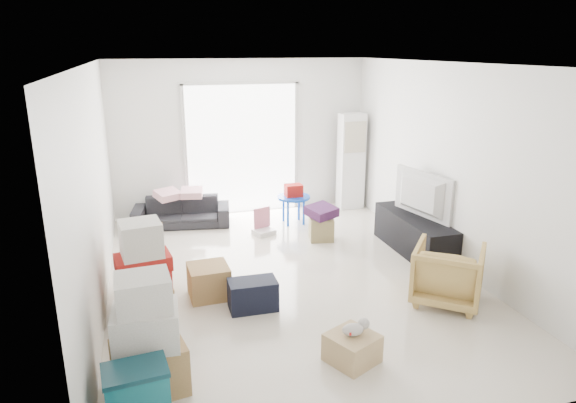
# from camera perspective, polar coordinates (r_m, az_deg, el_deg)

# --- Properties ---
(room_shell) EXTENTS (4.98, 6.48, 3.18)m
(room_shell) POSITION_cam_1_polar(r_m,az_deg,el_deg) (6.29, 0.16, 2.68)
(room_shell) COLOR beige
(room_shell) RESTS_ON ground
(sliding_door) EXTENTS (2.10, 0.04, 2.33)m
(sliding_door) POSITION_cam_1_polar(r_m,az_deg,el_deg) (9.15, -5.12, 6.40)
(sliding_door) COLOR white
(sliding_door) RESTS_ON room_shell
(ac_tower) EXTENTS (0.45, 0.30, 1.75)m
(ac_tower) POSITION_cam_1_polar(r_m,az_deg,el_deg) (9.48, 7.01, 4.43)
(ac_tower) COLOR white
(ac_tower) RESTS_ON room_shell
(tv_console) EXTENTS (0.49, 1.62, 0.54)m
(tv_console) POSITION_cam_1_polar(r_m,az_deg,el_deg) (7.70, 13.84, -3.55)
(tv_console) COLOR black
(tv_console) RESTS_ON room_shell
(television) EXTENTS (0.87, 1.24, 0.15)m
(television) POSITION_cam_1_polar(r_m,az_deg,el_deg) (7.59, 14.02, -1.11)
(television) COLOR black
(television) RESTS_ON tv_console
(sofa) EXTENTS (1.64, 0.71, 0.62)m
(sofa) POSITION_cam_1_polar(r_m,az_deg,el_deg) (8.76, -11.78, -0.65)
(sofa) COLOR #232327
(sofa) RESTS_ON room_shell
(pillow_left) EXTENTS (0.45, 0.42, 0.11)m
(pillow_left) POSITION_cam_1_polar(r_m,az_deg,el_deg) (8.64, -13.29, 1.55)
(pillow_left) COLOR #EBABB3
(pillow_left) RESTS_ON sofa
(pillow_right) EXTENTS (0.37, 0.32, 0.11)m
(pillow_right) POSITION_cam_1_polar(r_m,az_deg,el_deg) (8.68, -10.69, 1.77)
(pillow_right) COLOR #EBABB3
(pillow_right) RESTS_ON sofa
(armchair) EXTENTS (1.03, 1.02, 0.77)m
(armchair) POSITION_cam_1_polar(r_m,az_deg,el_deg) (6.29, 17.37, -7.40)
(armchair) COLOR tan
(armchair) RESTS_ON room_shell
(storage_bins) EXTENTS (0.52, 0.39, 0.56)m
(storage_bins) POSITION_cam_1_polar(r_m,az_deg,el_deg) (4.39, -16.37, -20.33)
(storage_bins) COLOR #0F5A64
(storage_bins) RESTS_ON room_shell
(box_stack_a) EXTENTS (0.67, 0.59, 1.09)m
(box_stack_a) POSITION_cam_1_polar(r_m,az_deg,el_deg) (4.68, -15.37, -14.69)
(box_stack_a) COLOR #9A7C45
(box_stack_a) RESTS_ON room_shell
(box_stack_b) EXTENTS (0.63, 0.60, 1.12)m
(box_stack_b) POSITION_cam_1_polar(r_m,az_deg,el_deg) (5.86, -15.69, -8.05)
(box_stack_b) COLOR #9A7C45
(box_stack_b) RESTS_ON room_shell
(box_stack_c) EXTENTS (0.59, 0.51, 0.79)m
(box_stack_c) POSITION_cam_1_polar(r_m,az_deg,el_deg) (6.53, -15.47, -6.37)
(box_stack_c) COLOR #9A7C45
(box_stack_c) RESTS_ON room_shell
(loose_box) EXTENTS (0.49, 0.49, 0.39)m
(loose_box) POSITION_cam_1_polar(r_m,az_deg,el_deg) (6.29, -8.79, -8.74)
(loose_box) COLOR #9A7C45
(loose_box) RESTS_ON room_shell
(duffel_bag) EXTENTS (0.55, 0.34, 0.35)m
(duffel_bag) POSITION_cam_1_polar(r_m,az_deg,el_deg) (5.96, -3.92, -10.30)
(duffel_bag) COLOR black
(duffel_bag) RESTS_ON room_shell
(ottoman) EXTENTS (0.42, 0.42, 0.36)m
(ottoman) POSITION_cam_1_polar(r_m,az_deg,el_deg) (8.00, 3.70, -3.01)
(ottoman) COLOR #968B57
(ottoman) RESTS_ON room_shell
(blanket) EXTENTS (0.51, 0.51, 0.14)m
(blanket) POSITION_cam_1_polar(r_m,az_deg,el_deg) (7.92, 3.74, -1.32)
(blanket) COLOR #4C2255
(blanket) RESTS_ON ottoman
(kids_table) EXTENTS (0.56, 0.56, 0.68)m
(kids_table) POSITION_cam_1_polar(r_m,az_deg,el_deg) (8.63, 0.62, 0.68)
(kids_table) COLOR blue
(kids_table) RESTS_ON room_shell
(toy_walker) EXTENTS (0.38, 0.36, 0.42)m
(toy_walker) POSITION_cam_1_polar(r_m,az_deg,el_deg) (8.26, -2.78, -2.80)
(toy_walker) COLOR silver
(toy_walker) RESTS_ON room_shell
(wood_crate) EXTENTS (0.56, 0.56, 0.28)m
(wood_crate) POSITION_cam_1_polar(r_m,az_deg,el_deg) (5.11, 7.14, -15.85)
(wood_crate) COLOR tan
(wood_crate) RESTS_ON room_shell
(plush_bunny) EXTENTS (0.29, 0.16, 0.14)m
(plush_bunny) POSITION_cam_1_polar(r_m,az_deg,el_deg) (5.02, 7.54, -13.76)
(plush_bunny) COLOR #B2ADA8
(plush_bunny) RESTS_ON wood_crate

